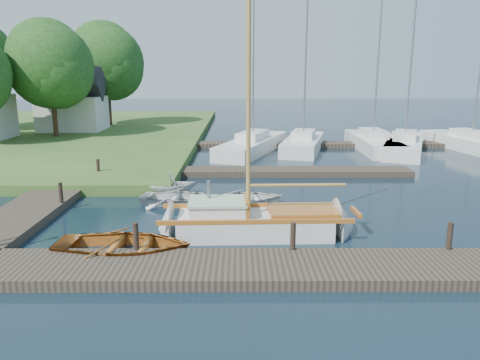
{
  "coord_description": "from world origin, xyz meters",
  "views": [
    {
      "loc": [
        -0.07,
        -17.67,
        5.28
      ],
      "look_at": [
        0.0,
        0.0,
        1.2
      ],
      "focal_mm": 35.0,
      "sensor_mm": 36.0,
      "label": 1
    }
  ],
  "objects_px": {
    "marina_boat_4": "(405,144)",
    "mooring_post_3": "(450,236)",
    "tender_a": "(180,196)",
    "marina_boat_5": "(472,143)",
    "marina_boat_1": "(253,144)",
    "house_c": "(72,105)",
    "tender_b": "(174,182)",
    "marina_boat_3": "(373,141)",
    "mooring_post_5": "(98,167)",
    "sailboat": "(259,224)",
    "mooring_post_1": "(136,236)",
    "tree_3": "(50,65)",
    "tender_c": "(244,196)",
    "dinghy": "(123,242)",
    "marina_boat_2": "(303,143)",
    "tree_7": "(107,62)",
    "mooring_post_4": "(61,193)",
    "mooring_post_2": "(293,236)"
  },
  "relations": [
    {
      "from": "mooring_post_1",
      "to": "mooring_post_4",
      "type": "xyz_separation_m",
      "value": [
        -4.0,
        5.0,
        0.0
      ]
    },
    {
      "from": "tender_b",
      "to": "mooring_post_3",
      "type": "bearing_deg",
      "value": -154.96
    },
    {
      "from": "tree_3",
      "to": "tender_c",
      "type": "bearing_deg",
      "value": -50.56
    },
    {
      "from": "tender_b",
      "to": "tree_3",
      "type": "height_order",
      "value": "tree_3"
    },
    {
      "from": "mooring_post_5",
      "to": "tree_7",
      "type": "relative_size",
      "value": 0.09
    },
    {
      "from": "tree_7",
      "to": "sailboat",
      "type": "bearing_deg",
      "value": -66.42
    },
    {
      "from": "mooring_post_2",
      "to": "mooring_post_5",
      "type": "bearing_deg",
      "value": 130.36
    },
    {
      "from": "mooring_post_3",
      "to": "marina_boat_4",
      "type": "bearing_deg",
      "value": 74.42
    },
    {
      "from": "mooring_post_3",
      "to": "house_c",
      "type": "bearing_deg",
      "value": 126.53
    },
    {
      "from": "mooring_post_1",
      "to": "tender_a",
      "type": "xyz_separation_m",
      "value": [
        0.54,
        5.9,
        -0.36
      ]
    },
    {
      "from": "mooring_post_2",
      "to": "tender_a",
      "type": "bearing_deg",
      "value": 123.91
    },
    {
      "from": "tender_a",
      "to": "marina_boat_5",
      "type": "height_order",
      "value": "marina_boat_5"
    },
    {
      "from": "mooring_post_5",
      "to": "tree_3",
      "type": "xyz_separation_m",
      "value": [
        -7.0,
        13.05,
        5.11
      ]
    },
    {
      "from": "marina_boat_5",
      "to": "house_c",
      "type": "relative_size",
      "value": 1.95
    },
    {
      "from": "mooring_post_5",
      "to": "marina_boat_2",
      "type": "xyz_separation_m",
      "value": [
        11.39,
        9.15,
        -0.13
      ]
    },
    {
      "from": "tender_b",
      "to": "marina_boat_4",
      "type": "xyz_separation_m",
      "value": [
        14.09,
        11.25,
        -0.01
      ]
    },
    {
      "from": "dinghy",
      "to": "house_c",
      "type": "xyz_separation_m",
      "value": [
        -10.54,
        26.67,
        2.17
      ]
    },
    {
      "from": "dinghy",
      "to": "marina_boat_3",
      "type": "distance_m",
      "value": 23.15
    },
    {
      "from": "sailboat",
      "to": "marina_boat_2",
      "type": "relative_size",
      "value": 0.95
    },
    {
      "from": "mooring_post_1",
      "to": "marina_boat_2",
      "type": "relative_size",
      "value": 0.08
    },
    {
      "from": "dinghy",
      "to": "house_c",
      "type": "distance_m",
      "value": 28.76
    },
    {
      "from": "mooring_post_3",
      "to": "marina_boat_2",
      "type": "xyz_separation_m",
      "value": [
        -1.61,
        19.15,
        -0.13
      ]
    },
    {
      "from": "mooring_post_2",
      "to": "mooring_post_3",
      "type": "bearing_deg",
      "value": 0.0
    },
    {
      "from": "marina_boat_5",
      "to": "mooring_post_2",
      "type": "bearing_deg",
      "value": 132.87
    },
    {
      "from": "mooring_post_1",
      "to": "tree_7",
      "type": "distance_m",
      "value": 32.79
    },
    {
      "from": "tender_b",
      "to": "mooring_post_2",
      "type": "bearing_deg",
      "value": -174.48
    },
    {
      "from": "mooring_post_1",
      "to": "tree_7",
      "type": "height_order",
      "value": "tree_7"
    },
    {
      "from": "mooring_post_2",
      "to": "tender_b",
      "type": "bearing_deg",
      "value": 121.05
    },
    {
      "from": "sailboat",
      "to": "dinghy",
      "type": "distance_m",
      "value": 4.46
    },
    {
      "from": "marina_boat_1",
      "to": "house_c",
      "type": "xyz_separation_m",
      "value": [
        -14.92,
        8.35,
        2.03
      ]
    },
    {
      "from": "marina_boat_2",
      "to": "tree_7",
      "type": "height_order",
      "value": "marina_boat_2"
    },
    {
      "from": "marina_boat_2",
      "to": "sailboat",
      "type": "bearing_deg",
      "value": -178.05
    },
    {
      "from": "tender_b",
      "to": "marina_boat_3",
      "type": "distance_m",
      "value": 17.36
    },
    {
      "from": "mooring_post_5",
      "to": "mooring_post_3",
      "type": "bearing_deg",
      "value": -37.57
    },
    {
      "from": "mooring_post_2",
      "to": "tree_3",
      "type": "height_order",
      "value": "tree_3"
    },
    {
      "from": "marina_boat_1",
      "to": "house_c",
      "type": "distance_m",
      "value": 17.22
    },
    {
      "from": "tender_a",
      "to": "marina_boat_1",
      "type": "height_order",
      "value": "marina_boat_1"
    },
    {
      "from": "mooring_post_4",
      "to": "sailboat",
      "type": "distance_m",
      "value": 8.15
    },
    {
      "from": "sailboat",
      "to": "tender_c",
      "type": "relative_size",
      "value": 3.08
    },
    {
      "from": "tender_b",
      "to": "tree_7",
      "type": "xyz_separation_m",
      "value": [
        -9.09,
        23.72,
        5.64
      ]
    },
    {
      "from": "mooring_post_3",
      "to": "tender_b",
      "type": "height_order",
      "value": "tender_b"
    },
    {
      "from": "mooring_post_4",
      "to": "marina_boat_4",
      "type": "relative_size",
      "value": 0.08
    },
    {
      "from": "mooring_post_3",
      "to": "tender_a",
      "type": "distance_m",
      "value": 10.32
    },
    {
      "from": "marina_boat_2",
      "to": "tree_3",
      "type": "bearing_deg",
      "value": 92.47
    },
    {
      "from": "tender_a",
      "to": "tender_b",
      "type": "xyz_separation_m",
      "value": [
        -0.45,
        1.43,
        0.23
      ]
    },
    {
      "from": "sailboat",
      "to": "dinghy",
      "type": "height_order",
      "value": "sailboat"
    },
    {
      "from": "marina_boat_4",
      "to": "mooring_post_3",
      "type": "bearing_deg",
      "value": -173.7
    },
    {
      "from": "mooring_post_5",
      "to": "house_c",
      "type": "height_order",
      "value": "house_c"
    },
    {
      "from": "sailboat",
      "to": "marina_boat_1",
      "type": "xyz_separation_m",
      "value": [
        0.3,
        16.51,
        0.21
      ]
    },
    {
      "from": "marina_boat_4",
      "to": "dinghy",
      "type": "bearing_deg",
      "value": 163.14
    }
  ]
}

